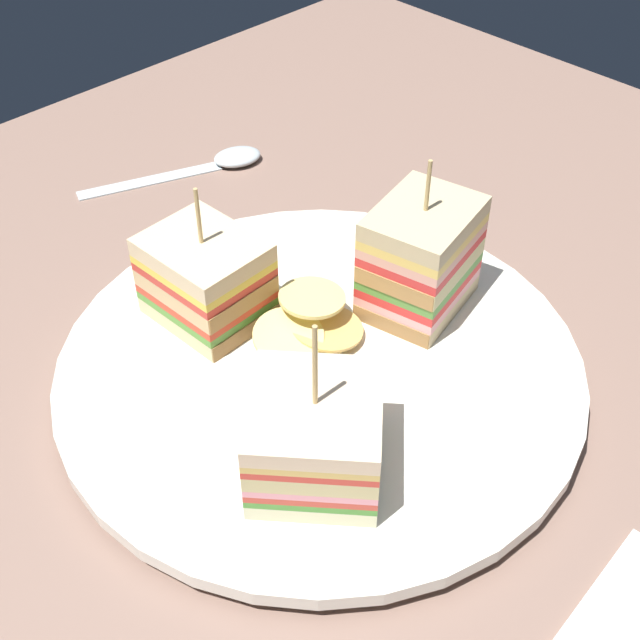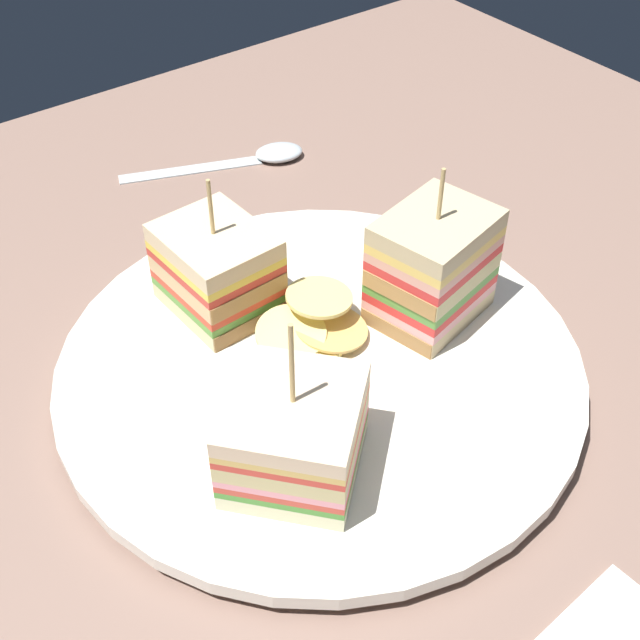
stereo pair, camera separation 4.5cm
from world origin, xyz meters
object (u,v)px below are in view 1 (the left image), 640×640
(chip_pile, at_px, (304,330))
(spoon, at_px, (216,162))
(sandwich_wedge_2, at_px, (315,436))
(plate, at_px, (320,368))
(sandwich_wedge_0, at_px, (420,259))
(sandwich_wedge_1, at_px, (206,280))

(chip_pile, relative_size, spoon, 0.55)
(sandwich_wedge_2, bearing_deg, chip_pile, 8.64)
(plate, relative_size, spoon, 2.10)
(spoon, bearing_deg, sandwich_wedge_2, -98.71)
(sandwich_wedge_0, relative_size, spoon, 0.70)
(sandwich_wedge_2, bearing_deg, spoon, 18.71)
(sandwich_wedge_2, distance_m, spoon, 0.32)
(chip_pile, bearing_deg, sandwich_wedge_2, -130.37)
(plate, bearing_deg, sandwich_wedge_1, 104.80)
(sandwich_wedge_1, bearing_deg, chip_pile, 19.68)
(plate, relative_size, sandwich_wedge_1, 3.36)
(sandwich_wedge_1, relative_size, chip_pile, 1.14)
(sandwich_wedge_1, height_order, sandwich_wedge_2, sandwich_wedge_2)
(plate, height_order, sandwich_wedge_1, sandwich_wedge_1)
(chip_pile, bearing_deg, sandwich_wedge_1, 112.17)
(chip_pile, bearing_deg, plate, -102.80)
(sandwich_wedge_0, relative_size, sandwich_wedge_2, 1.04)
(plate, relative_size, chip_pile, 3.83)
(plate, bearing_deg, spoon, 64.64)
(plate, distance_m, spoon, 0.24)
(sandwich_wedge_1, relative_size, spoon, 0.63)
(sandwich_wedge_2, distance_m, chip_pile, 0.09)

